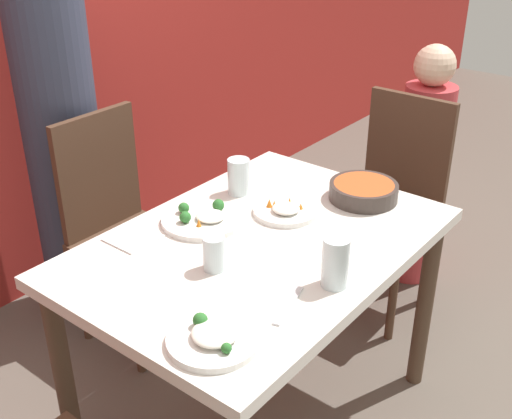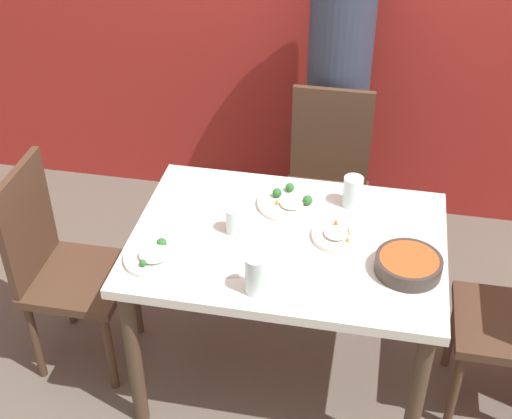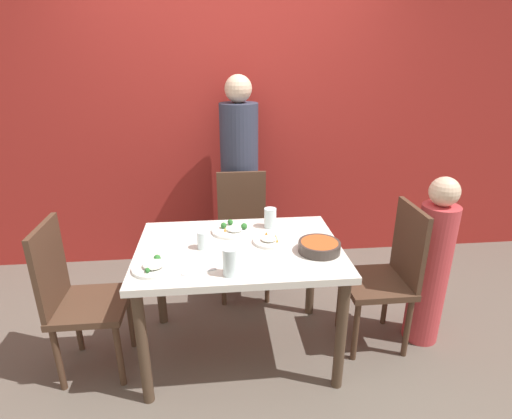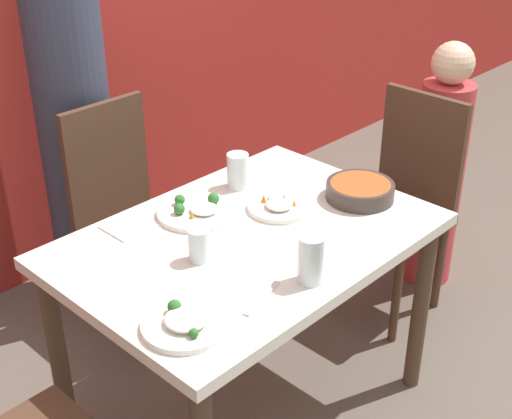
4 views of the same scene
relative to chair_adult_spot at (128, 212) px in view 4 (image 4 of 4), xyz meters
The scene contains 15 objects.
ground_plane 0.91m from the chair_adult_spot, 95.50° to the right, with size 10.00×10.00×0.00m, color #60564C.
dining_table 0.77m from the chair_adult_spot, 95.50° to the right, with size 1.18×0.83×0.74m.
chair_adult_spot is the anchor object (origin of this frame).
chair_child_spot 1.14m from the chair_adult_spot, 40.85° to the right, with size 0.40×0.40×0.95m.
person_adult 0.42m from the chair_adult_spot, 90.00° to the left, with size 0.31×0.31×1.65m.
person_child 1.36m from the chair_adult_spot, 33.15° to the right, with size 0.22×0.22×1.12m.
bowl_curry 0.98m from the chair_adult_spot, 66.60° to the right, with size 0.24×0.24×0.06m.
plate_rice_adult 0.60m from the chair_adult_spot, 100.15° to the right, with size 0.27×0.27×0.06m.
plate_rice_child 1.13m from the chair_adult_spot, 118.45° to the right, with size 0.23×0.23×0.06m.
plate_noodles 0.77m from the chair_adult_spot, 80.78° to the right, with size 0.22×0.22×0.05m.
glass_water_tall 1.12m from the chair_adult_spot, 97.27° to the right, with size 0.08×0.08×0.15m.
glass_water_short 0.86m from the chair_adult_spot, 110.33° to the right, with size 0.06×0.06×0.10m.
glass_water_center 0.60m from the chair_adult_spot, 73.69° to the right, with size 0.08×0.08×0.13m.
napkin_folded 0.59m from the chair_adult_spot, 124.95° to the right, with size 0.14×0.14×0.01m.
fork_steel 1.10m from the chair_adult_spot, 105.99° to the right, with size 0.18×0.07×0.01m.
Camera 4 is at (-1.39, -1.37, 1.90)m, focal length 50.00 mm.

